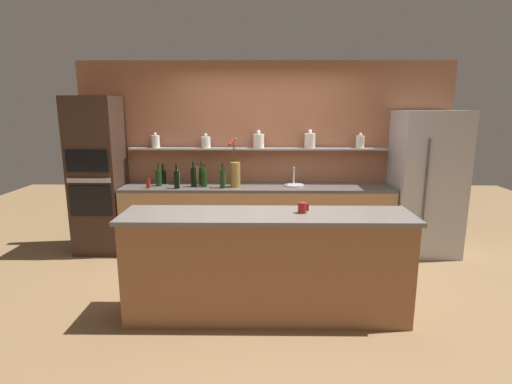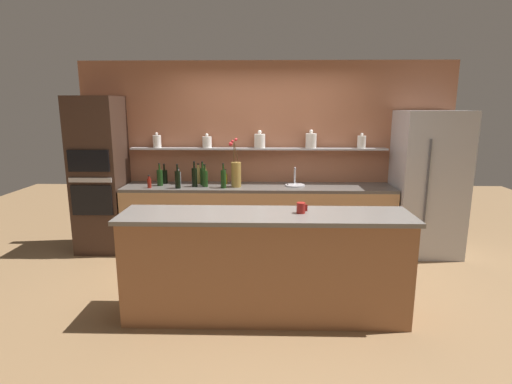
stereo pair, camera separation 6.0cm
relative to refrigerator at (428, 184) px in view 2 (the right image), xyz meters
The scene contains 21 objects.
ground_plane 2.66m from the refrigerator, 151.09° to the right, with size 12.00×12.00×0.00m, color olive.
back_wall_unit 2.24m from the refrigerator, 169.66° to the left, with size 5.20×0.28×2.60m.
back_counter_unit 2.34m from the refrigerator, behind, with size 3.67×0.62×0.92m.
island_counter 2.84m from the refrigerator, 140.84° to the right, with size 2.69×0.61×1.02m.
refrigerator is the anchor object (origin of this frame).
oven_tower 4.45m from the refrigerator, behind, with size 0.64×0.64×2.12m.
flower_vase 2.58m from the refrigerator, behind, with size 0.16×0.14×0.66m.
sink_fixture 1.77m from the refrigerator, behind, with size 0.27×0.27×0.25m.
bottle_wine_0 3.14m from the refrigerator, behind, with size 0.07×0.07×0.35m.
bottle_wine_1 3.00m from the refrigerator, behind, with size 0.08×0.08×0.31m.
bottle_wine_2 2.74m from the refrigerator, behind, with size 0.07×0.07×0.33m.
bottle_spirit_3 3.13m from the refrigerator, behind, with size 0.06×0.06×0.28m.
bottle_wine_4 3.35m from the refrigerator, behind, with size 0.07×0.07×0.32m.
bottle_oil_5 2.75m from the refrigerator, behind, with size 0.06×0.06×0.21m.
bottle_wine_6 3.05m from the refrigerator, behind, with size 0.07×0.07×0.33m.
bottle_wine_7 3.61m from the refrigerator, behind, with size 0.08×0.08×0.28m.
bottle_spirit_8 3.05m from the refrigerator, behind, with size 0.08×0.08×0.27m.
bottle_wine_9 3.63m from the refrigerator, behind, with size 0.08×0.08×0.31m.
bottle_sauce_10 3.73m from the refrigerator, behind, with size 0.05×0.05×0.17m.
bottle_spirit_11 3.40m from the refrigerator, behind, with size 0.07×0.07×0.23m.
coffee_mug 2.54m from the refrigerator, 136.63° to the right, with size 0.10×0.08×0.10m.
Camera 2 is at (-0.00, -4.11, 1.98)m, focal length 28.00 mm.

